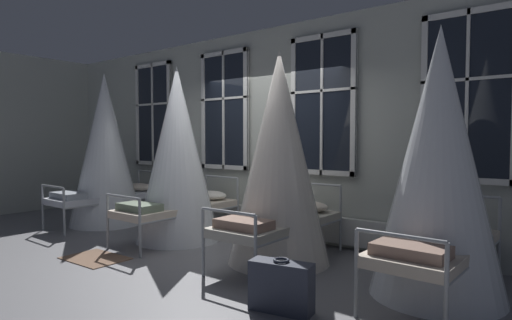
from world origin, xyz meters
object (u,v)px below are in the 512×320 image
(cot_first, at_px, (105,151))
(cot_second, at_px, (177,156))
(cot_third, at_px, (279,160))
(suitcase_dark, at_px, (281,286))
(cot_fourth, at_px, (438,166))

(cot_first, relative_size, cot_second, 1.03)
(cot_third, bearing_deg, suitcase_dark, -145.01)
(cot_second, distance_m, suitcase_dark, 3.18)
(cot_fourth, xyz_separation_m, suitcase_dark, (-0.95, -1.23, -1.03))
(cot_first, bearing_deg, cot_third, -89.45)
(cot_second, bearing_deg, cot_fourth, -89.81)
(cot_third, bearing_deg, cot_first, 88.46)
(cot_second, bearing_deg, cot_third, -90.15)
(cot_second, height_order, cot_fourth, cot_second)
(cot_second, relative_size, cot_fourth, 1.00)
(cot_first, bearing_deg, suitcase_dark, -104.06)
(cot_fourth, height_order, suitcase_dark, cot_fourth)
(cot_second, height_order, cot_third, cot_second)
(cot_third, relative_size, cot_fourth, 1.00)
(cot_second, xyz_separation_m, cot_fourth, (3.70, -0.00, -0.00))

